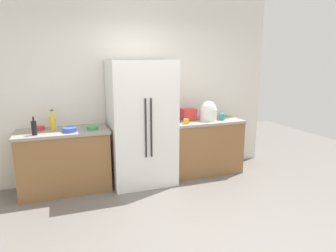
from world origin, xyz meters
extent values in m
plane|color=slate|center=(0.00, 0.00, 0.00)|extent=(9.81, 9.81, 0.00)
cube|color=silver|center=(0.00, 2.00, 1.52)|extent=(4.62, 0.10, 3.04)
cube|color=olive|center=(-1.18, 1.64, 0.43)|extent=(1.24, 0.61, 0.85)
cube|color=gray|center=(-1.18, 1.64, 0.87)|extent=(1.27, 0.64, 0.04)
cube|color=olive|center=(1.05, 1.64, 0.43)|extent=(1.17, 0.61, 0.85)
cube|color=gray|center=(1.05, 1.64, 0.87)|extent=(1.20, 0.64, 0.04)
cube|color=white|center=(-0.05, 1.57, 0.93)|extent=(0.94, 0.72, 1.87)
cylinder|color=#262628|center=(-0.09, 1.20, 0.93)|extent=(0.02, 0.02, 0.84)
cylinder|color=#262628|center=(-0.01, 1.20, 0.93)|extent=(0.02, 0.02, 0.84)
cube|color=red|center=(0.79, 1.72, 0.99)|extent=(0.23, 0.17, 0.19)
cylinder|color=white|center=(1.09, 1.60, 0.99)|extent=(0.28, 0.28, 0.19)
sphere|color=white|center=(1.09, 1.60, 1.08)|extent=(0.26, 0.26, 0.26)
cylinder|color=black|center=(-1.53, 1.48, 0.99)|extent=(0.07, 0.07, 0.19)
cylinder|color=black|center=(-1.53, 1.48, 1.10)|extent=(0.02, 0.02, 0.04)
cylinder|color=#333338|center=(-1.53, 1.48, 1.13)|extent=(0.03, 0.03, 0.02)
cylinder|color=yellow|center=(-1.30, 1.72, 1.00)|extent=(0.08, 0.08, 0.21)
cylinder|color=yellow|center=(-1.30, 1.72, 1.13)|extent=(0.04, 0.04, 0.07)
cylinder|color=#333338|center=(-1.30, 1.72, 1.18)|extent=(0.04, 0.04, 0.02)
cylinder|color=teal|center=(1.31, 1.53, 0.95)|extent=(0.08, 0.08, 0.11)
cylinder|color=orange|center=(0.63, 1.46, 0.93)|extent=(0.09, 0.09, 0.08)
cylinder|color=blue|center=(-1.09, 1.51, 0.92)|extent=(0.19, 0.19, 0.06)
cylinder|color=red|center=(-1.49, 1.78, 0.92)|extent=(0.15, 0.15, 0.05)
cylinder|color=green|center=(-0.78, 1.55, 0.92)|extent=(0.16, 0.16, 0.05)
camera|label=1|loc=(-1.21, -2.78, 1.86)|focal=32.51mm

